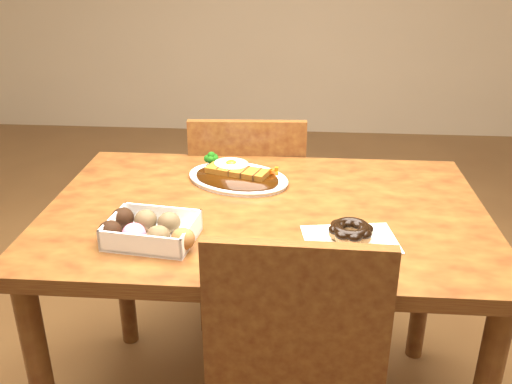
# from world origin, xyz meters

# --- Properties ---
(table) EXTENTS (1.20, 0.80, 0.75)m
(table) POSITION_xyz_m (0.00, 0.00, 0.65)
(table) COLOR #441B0D
(table) RESTS_ON ground
(chair_far) EXTENTS (0.44, 0.44, 0.87)m
(chair_far) POSITION_xyz_m (-0.09, 0.53, 0.48)
(chair_far) COLOR #441B0D
(chair_far) RESTS_ON ground
(katsu_curry_plate) EXTENTS (0.37, 0.32, 0.06)m
(katsu_curry_plate) POSITION_xyz_m (-0.10, 0.19, 0.77)
(katsu_curry_plate) COLOR white
(katsu_curry_plate) RESTS_ON table
(donut_box) EXTENTS (0.24, 0.19, 0.06)m
(donut_box) POSITION_xyz_m (-0.27, -0.21, 0.78)
(donut_box) COLOR white
(donut_box) RESTS_ON table
(pon_de_ring) EXTENTS (0.25, 0.19, 0.04)m
(pon_de_ring) POSITION_xyz_m (0.22, -0.17, 0.77)
(pon_de_ring) COLOR silver
(pon_de_ring) RESTS_ON table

